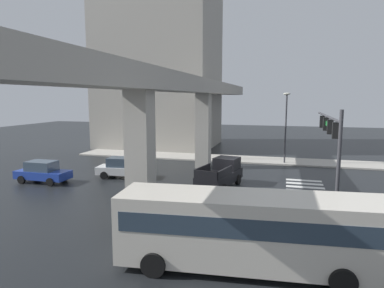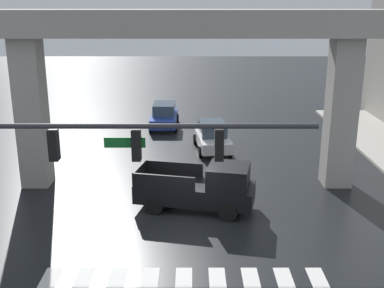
% 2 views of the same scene
% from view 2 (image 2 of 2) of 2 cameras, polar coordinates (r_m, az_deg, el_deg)
% --- Properties ---
extents(ground_plane, '(120.00, 120.00, 0.00)m').
position_cam_2_polar(ground_plane, '(20.03, -0.94, -9.15)').
color(ground_plane, black).
extents(elevated_overpass, '(57.07, 2.30, 8.37)m').
position_cam_2_polar(elevated_overpass, '(22.22, -0.89, 12.80)').
color(elevated_overpass, '#ADA89E').
rests_on(elevated_overpass, ground).
extents(pickup_truck, '(5.38, 2.91, 2.08)m').
position_cam_2_polar(pickup_truck, '(20.69, 1.01, -5.27)').
color(pickup_truck, black).
rests_on(pickup_truck, ground).
extents(sedan_blue, '(1.99, 4.31, 1.72)m').
position_cam_2_polar(sedan_blue, '(34.21, -3.51, 3.42)').
color(sedan_blue, '#1E3899').
rests_on(sedan_blue, ground).
extents(sedan_white, '(2.32, 4.47, 1.72)m').
position_cam_2_polar(sedan_white, '(28.94, 2.25, 0.94)').
color(sedan_white, silver).
rests_on(sedan_white, ground).
extents(traffic_signal_mast, '(10.89, 0.32, 6.20)m').
position_cam_2_polar(traffic_signal_mast, '(13.36, -16.78, -1.78)').
color(traffic_signal_mast, '#38383D').
rests_on(traffic_signal_mast, ground).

